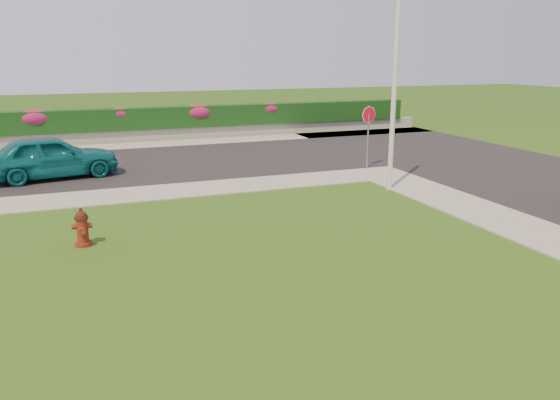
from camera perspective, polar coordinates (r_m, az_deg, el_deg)
name	(u,v)px	position (r m, az deg, el deg)	size (l,w,h in m)	color
ground	(301,300)	(10.14, 2.23, -10.38)	(120.00, 120.00, 0.00)	black
street_far	(40,171)	(22.88, -23.82, 2.79)	(26.00, 8.00, 0.04)	black
curb_corner	(380,173)	(20.85, 10.40, 2.74)	(2.00, 2.00, 0.04)	gray
sidewalk_beyond	(133,146)	(27.89, -15.15, 5.52)	(34.00, 2.00, 0.04)	gray
retaining_wall	(129,136)	(29.32, -15.50, 6.49)	(34.00, 0.40, 0.60)	gray
hedge	(128,119)	(29.32, -15.63, 8.15)	(32.00, 0.90, 1.10)	black
fire_hydrant	(82,228)	(13.52, -19.97, -2.78)	(0.46, 0.44, 0.91)	#4E100C
sedan_teal	(51,157)	(21.15, -22.82, 4.19)	(1.83, 4.56, 1.55)	#0D5E63
utility_pole	(394,93)	(18.01, 11.83, 10.87)	(0.16, 0.16, 6.30)	silver
stop_sign	(369,123)	(21.43, 9.24, 7.97)	(0.66, 0.16, 2.45)	slate
flower_clump_c	(35,118)	(29.13, -24.24, 7.83)	(1.57, 1.01, 0.78)	#AA1D59
flower_clump_d	(120,113)	(29.16, -16.34, 8.68)	(1.21, 0.78, 0.61)	#AA1D59
flower_clump_e	(198,112)	(29.74, -8.52, 9.09)	(1.56, 1.01, 0.78)	#AA1D59
flower_clump_f	(269,108)	(30.84, -1.11, 9.55)	(1.31, 0.84, 0.65)	#AA1D59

